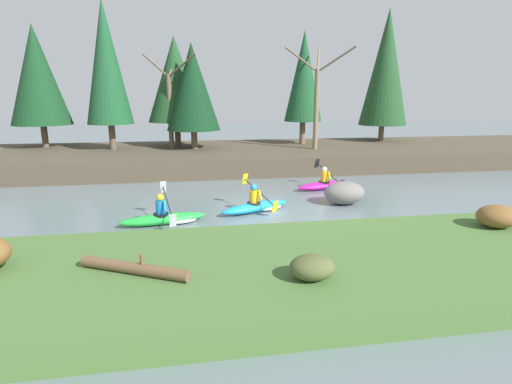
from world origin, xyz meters
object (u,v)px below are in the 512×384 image
(kayaker_lead, at_px, (327,185))
(driftwood_log, at_px, (134,268))
(kayaker_middle, at_px, (258,206))
(boulder_midstream, at_px, (344,193))
(kayaker_trailing, at_px, (166,218))

(kayaker_lead, xyz_separation_m, driftwood_log, (-7.11, -8.67, 0.44))
(kayaker_middle, bearing_deg, boulder_midstream, -16.79)
(kayaker_middle, bearing_deg, driftwood_log, -145.55)
(kayaker_lead, height_order, driftwood_log, kayaker_lead)
(kayaker_lead, relative_size, kayaker_middle, 1.03)
(kayaker_middle, distance_m, boulder_midstream, 3.44)
(boulder_midstream, bearing_deg, kayaker_lead, 85.30)
(kayaker_middle, height_order, boulder_midstream, kayaker_middle)
(kayaker_trailing, bearing_deg, boulder_midstream, 0.83)
(kayaker_middle, distance_m, driftwood_log, 6.73)
(kayaker_middle, relative_size, boulder_midstream, 1.76)
(kayaker_middle, relative_size, kayaker_trailing, 0.97)
(kayaker_trailing, bearing_deg, driftwood_log, -105.40)
(kayaker_lead, distance_m, driftwood_log, 11.22)
(kayaker_lead, height_order, boulder_midstream, kayaker_lead)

